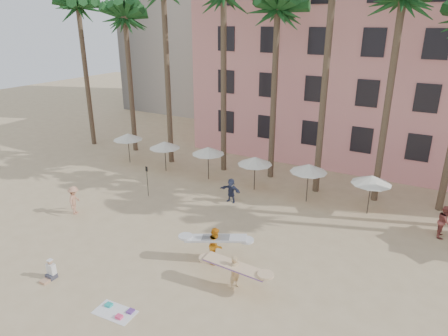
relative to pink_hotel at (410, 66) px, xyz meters
name	(u,v)px	position (x,y,z in m)	size (l,w,h in m)	color
ground	(159,286)	(-7.00, -26.00, -8.00)	(120.00, 120.00, 0.00)	#D1B789
pink_hotel	(410,66)	(0.00, 0.00, 0.00)	(35.00, 14.00, 16.00)	pink
umbrella_row	(230,155)	(-10.00, -13.50, -5.67)	(22.50, 2.70, 2.73)	#332B23
beach_towel	(116,312)	(-7.46, -28.29, -7.97)	(1.86, 1.11, 0.14)	white
carrier_yellow	(235,270)	(-3.86, -24.29, -7.05)	(3.00, 0.92, 1.66)	tan
carrier_white	(216,244)	(-5.73, -22.86, -6.99)	(3.17, 1.89, 1.91)	orange
beachgoers	(231,202)	(-7.54, -17.86, -7.10)	(21.60, 9.49, 1.91)	tan
paddle	(147,178)	(-14.02, -18.25, -6.59)	(0.18, 0.04, 2.23)	black
seated_man	(50,272)	(-11.90, -28.06, -7.65)	(0.44, 0.77, 1.00)	#3F3F4C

